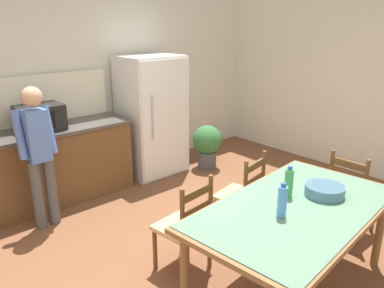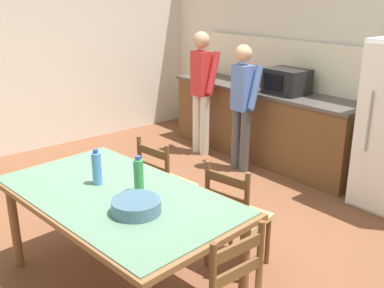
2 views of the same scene
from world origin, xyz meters
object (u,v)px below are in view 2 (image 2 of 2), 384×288
serving_bowl (136,205)px  person_at_counter (242,102)px  person_at_sink (202,87)px  microwave (287,81)px  bottle_near_centre (97,168)px  chair_side_far_left (165,186)px  dining_table (117,203)px  bottle_off_centre (139,176)px  chair_side_far_right (236,218)px

serving_bowl → person_at_counter: person_at_counter is taller
person_at_sink → microwave: bearing=-63.6°
bottle_near_centre → person_at_counter: (-0.89, 2.40, -0.04)m
serving_bowl → chair_side_far_left: bearing=135.3°
microwave → dining_table: size_ratio=0.26×
dining_table → chair_side_far_left: (-0.49, 0.77, -0.26)m
bottle_off_centre → person_at_counter: bearing=118.1°
dining_table → person_at_sink: (-1.89, 2.40, 0.22)m
serving_bowl → chair_side_far_right: 0.97m
bottle_off_centre → chair_side_far_right: (0.26, 0.71, -0.46)m
person_at_sink → chair_side_far_right: bearing=-124.9°
dining_table → person_at_counter: (-1.12, 2.38, 0.17)m
microwave → dining_table: 3.06m
microwave → serving_bowl: 3.20m
dining_table → bottle_near_centre: size_ratio=7.20×
bottle_off_centre → person_at_counter: size_ratio=0.18×
bottle_near_centre → person_at_counter: 2.56m
serving_bowl → person_at_sink: person_at_sink is taller
chair_side_far_right → chair_side_far_left: bearing=-5.3°
microwave → serving_bowl: size_ratio=1.56×
bottle_off_centre → person_at_sink: person_at_sink is taller
person_at_sink → person_at_counter: size_ratio=1.06×
microwave → serving_bowl: microwave is taller
dining_table → person_at_counter: size_ratio=1.26×
microwave → chair_side_far_left: (0.40, -2.13, -0.64)m
bottle_near_centre → chair_side_far_right: size_ratio=0.30×
serving_bowl → chair_side_far_left: (-0.82, 0.81, -0.39)m
person_at_sink → person_at_counter: person_at_sink is taller
serving_bowl → person_at_sink: (-2.22, 2.45, 0.09)m
bottle_near_centre → bottle_off_centre: bearing=27.1°
bottle_off_centre → chair_side_far_left: bearing=132.2°
chair_side_far_left → chair_side_far_right: size_ratio=1.00×
bottle_off_centre → chair_side_far_left: size_ratio=0.30×
microwave → dining_table: microwave is taller
serving_bowl → person_at_counter: (-1.45, 2.43, 0.04)m
dining_table → bottle_near_centre: (-0.23, -0.02, 0.20)m
microwave → person_at_counter: (-0.23, -0.52, -0.22)m
person_at_counter → bottle_near_centre: bearing=-159.7°
bottle_off_centre → person_at_sink: size_ratio=0.16×
chair_side_far_left → person_at_sink: bearing=-56.4°
dining_table → person_at_sink: 3.07m
bottle_off_centre → person_at_sink: bearing=131.0°
microwave → chair_side_far_right: size_ratio=0.55×
microwave → serving_bowl: bearing=-67.5°
chair_side_far_right → dining_table: bearing=57.2°
person_at_sink → bottle_near_centre: bearing=-145.6°
microwave → person_at_sink: (-1.00, -0.50, -0.17)m
serving_bowl → person_at_counter: size_ratio=0.21×
serving_bowl → person_at_counter: 2.83m
dining_table → serving_bowl: 0.36m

